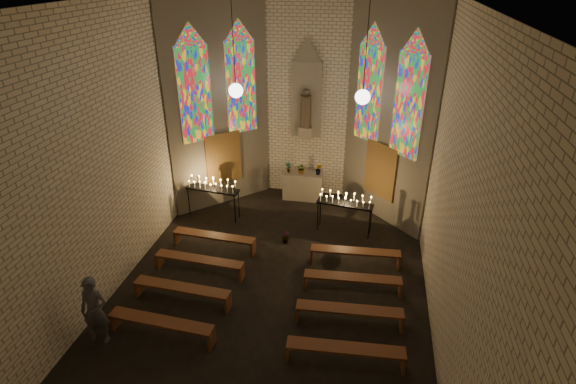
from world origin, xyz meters
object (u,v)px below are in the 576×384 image
object	(u,v)px
altar	(303,186)
votive_stand_right	(345,201)
aisle_flower_pot	(285,237)
votive_stand_left	(212,186)
visitor	(95,311)

from	to	relation	value
altar	votive_stand_right	xyz separation A→B (m)	(1.63, -1.99, 0.60)
aisle_flower_pot	altar	bearing A→B (deg)	88.74
altar	votive_stand_left	size ratio (longest dim) A/B	0.77
altar	visitor	world-z (taller)	visitor
aisle_flower_pot	votive_stand_right	xyz separation A→B (m)	(1.70, 0.97, 0.90)
aisle_flower_pot	votive_stand_right	distance (m)	2.15
altar	visitor	xyz separation A→B (m)	(-3.42, -7.63, 0.35)
votive_stand_right	visitor	distance (m)	7.58
visitor	aisle_flower_pot	bearing A→B (deg)	49.51
aisle_flower_pot	votive_stand_right	size ratio (longest dim) A/B	0.22
altar	votive_stand_left	xyz separation A→B (m)	(-2.72, -1.85, 0.62)
votive_stand_right	visitor	xyz separation A→B (m)	(-5.05, -5.64, -0.25)
aisle_flower_pot	votive_stand_left	xyz separation A→B (m)	(-2.66, 1.11, 0.93)
votive_stand_left	votive_stand_right	size ratio (longest dim) A/B	1.02
votive_stand_right	visitor	bearing A→B (deg)	-124.41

